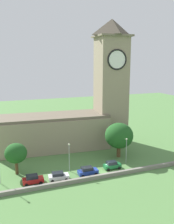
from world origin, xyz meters
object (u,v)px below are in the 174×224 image
car_red (33,179)px  tree_by_tower (119,136)px  streetlamp_central (126,147)px  tree_riverside_west (16,153)px  car_green (112,165)px  car_white (58,176)px  streetlamp_west_mid (69,153)px  church (78,110)px  car_blue (88,171)px

car_red → tree_by_tower: 25.03m
streetlamp_central → tree_riverside_west: 25.96m
car_green → tree_by_tower: tree_by_tower is taller
car_white → streetlamp_west_mid: 6.00m
streetlamp_central → tree_by_tower: (0.42, 4.65, 1.38)m
church → tree_by_tower: church is taller
streetlamp_west_mid → streetlamp_central: bearing=-3.3°
car_white → streetlamp_west_mid: bearing=43.7°
car_green → car_red: bearing=-177.8°
church → tree_by_tower: size_ratio=4.20×
church → tree_riverside_west: size_ratio=5.38×
car_green → streetlamp_central: 5.96m
streetlamp_central → tree_by_tower: tree_by_tower is taller
car_red → car_blue: bearing=-1.6°
car_green → tree_riverside_west: tree_riverside_west is taller
car_green → streetlamp_west_mid: size_ratio=0.62×
car_white → tree_riverside_west: tree_riverside_west is taller
car_blue → streetlamp_west_mid: 5.85m
streetlamp_central → church: bearing=110.7°
church → car_red: 27.32m
tree_by_tower → car_white: bearing=-158.6°
streetlamp_west_mid → tree_riverside_west: size_ratio=0.93×
car_green → streetlamp_central: streetlamp_central is taller
car_white → tree_riverside_west: 10.79m
streetlamp_central → car_white: bearing=-172.0°
church → car_green: (1.83, -18.58, -9.76)m
car_blue → streetlamp_west_mid: streetlamp_west_mid is taller
church → tree_by_tower: (6.85, -12.36, -4.91)m
car_blue → streetlamp_west_mid: bearing=132.6°
car_white → car_green: 13.20m
tree_riverside_west → car_blue: bearing=-23.2°
church → car_green: church is taller
car_blue → streetlamp_central: bearing=13.3°
streetlamp_west_mid → tree_by_tower: bearing=14.6°
car_red → streetlamp_west_mid: (8.83, 3.12, 3.50)m
car_red → car_blue: car_red is taller
tree_riverside_west → tree_by_tower: tree_by_tower is taller
car_red → streetlamp_central: streetlamp_central is taller
church → streetlamp_central: (6.43, -17.01, -6.30)m
car_green → tree_by_tower: bearing=51.1°
tree_riverside_west → tree_by_tower: bearing=2.3°
car_red → streetlamp_west_mid: size_ratio=0.65×
car_red → tree_riverside_west: 7.53m
car_blue → church: bearing=76.5°
car_white → streetlamp_west_mid: (3.46, 3.31, 3.61)m
streetlamp_central → car_green: bearing=-161.2°
tree_riverside_west → tree_by_tower: size_ratio=0.78×
car_white → car_green: size_ratio=1.09×
car_green → car_white: bearing=-176.0°
tree_riverside_west → tree_by_tower: (26.13, 1.04, 0.91)m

